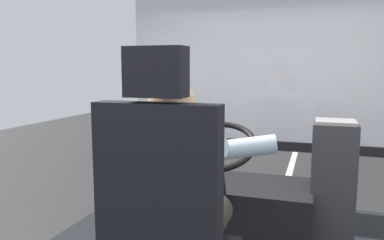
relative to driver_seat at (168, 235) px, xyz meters
name	(u,v)px	position (x,y,z in m)	size (l,w,h in m)	color
ground	(299,141)	(0.10, 9.23, -1.30)	(18.00, 44.00, 0.06)	#2F2F2F
driver_seat	(168,235)	(0.00, 0.00, 0.00)	(0.48, 0.48, 1.27)	black
bus_driver	(178,191)	(0.00, 0.11, 0.15)	(0.79, 0.58, 0.73)	#332D28
steering_console	(231,207)	(0.00, 1.18, -0.31)	(1.10, 0.99, 0.87)	black
fare_box	(332,185)	(0.67, 1.25, -0.10)	(0.28, 0.27, 0.86)	#333338
windshield_panel	(265,85)	(0.10, 2.05, 0.52)	(2.50, 0.08, 1.48)	silver
street_tree	(188,6)	(-3.80, 11.34, 2.76)	(2.68, 2.68, 5.43)	#4C3828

